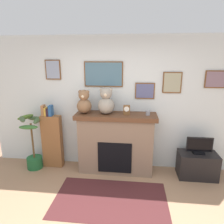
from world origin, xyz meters
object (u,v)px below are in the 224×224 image
Objects in this scene: potted_plant at (33,146)px; television at (199,146)px; tv_stand at (197,165)px; candle_jar at (148,113)px; mantel_clock at (127,110)px; teddy_bear_cream at (106,102)px; teddy_bear_grey at (84,103)px; bookshelf at (52,139)px; fireplace at (116,142)px.

potted_plant is 3.20m from television.
tv_stand is 1.36m from candle_jar.
candle_jar reaches higher than tv_stand.
potted_plant is 1.59× the size of tv_stand.
teddy_bear_cream is at bearing 179.89° from mantel_clock.
potted_plant is 2.36m from candle_jar.
teddy_bear_cream is at bearing 178.25° from tv_stand.
teddy_bear_grey reaches higher than candle_jar.
television reaches higher than tv_stand.
television is (2.84, -0.10, 0.04)m from bookshelf.
teddy_bear_grey is at bearing 178.59° from tv_stand.
candle_jar is 0.19× the size of teddy_bear_grey.
teddy_bear_cream is (1.12, -0.05, 0.81)m from bookshelf.
mantel_clock reaches higher than bookshelf.
mantel_clock is at bearing -179.80° from candle_jar.
potted_plant is at bearing -160.19° from bookshelf.
teddy_bear_cream reaches higher than potted_plant.
fireplace is at bearing 5.90° from teddy_bear_cream.
teddy_bear_cream reaches higher than teddy_bear_grey.
teddy_bear_grey is (-0.59, -0.02, 0.78)m from fireplace.
teddy_bear_grey is (0.70, -0.05, 0.79)m from bookshelf.
fireplace is 18.13× the size of candle_jar.
potted_plant is (-1.65, -0.10, -0.11)m from fireplace.
bookshelf is 2.78× the size of television.
tv_stand is 1.68m from mantel_clock.
teddy_bear_cream reaches higher than fireplace.
bookshelf is 1.17× the size of potted_plant.
television is (1.54, -0.07, 0.03)m from fireplace.
mantel_clock is (-0.39, -0.00, 0.05)m from candle_jar.
bookshelf is at bearing 19.81° from potted_plant.
fireplace reaches higher than tv_stand.
potted_plant reaches higher than television.
candle_jar is at bearing -1.41° from bookshelf.
fireplace is 1.59m from tv_stand.
potted_plant is 13.18× the size of candle_jar.
television is at bearing -2.04° from bookshelf.
candle_jar reaches higher than fireplace.
television is 0.93× the size of teddy_bear_cream.
teddy_bear_grey reaches higher than mantel_clock.
candle_jar is at bearing 176.79° from tv_stand.
teddy_bear_cream is (1.47, 0.08, 0.91)m from potted_plant.
teddy_bear_grey reaches higher than television.
candle_jar is (0.59, -0.02, 0.62)m from fireplace.
candle_jar is (-0.95, 0.05, 0.97)m from tv_stand.
bookshelf is 1.99m from candle_jar.
potted_plant is at bearing -176.89° from teddy_bear_cream.
fireplace is 8.74× the size of mantel_clock.
fireplace is 0.98m from teddy_bear_grey.
fireplace reaches higher than television.
potted_plant is at bearing -179.53° from television.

